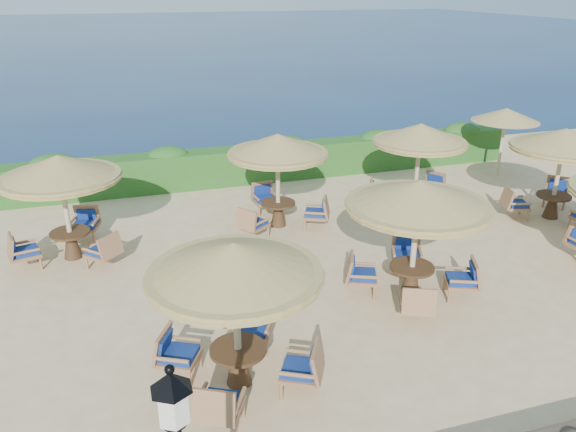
{
  "coord_description": "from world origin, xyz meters",
  "views": [
    {
      "loc": [
        -4.99,
        -10.79,
        6.35
      ],
      "look_at": [
        -1.39,
        0.8,
        1.3
      ],
      "focal_mm": 35.0,
      "sensor_mm": 36.0,
      "label": 1
    }
  ],
  "objects_px": {
    "extra_parasol": "(506,115)",
    "cafe_set_6": "(562,154)",
    "cafe_set_0": "(236,289)",
    "cafe_set_1": "(417,216)",
    "cafe_set_4": "(278,161)",
    "cafe_set_3": "(62,185)",
    "cafe_set_5": "(419,149)"
  },
  "relations": [
    {
      "from": "extra_parasol",
      "to": "cafe_set_1",
      "type": "bearing_deg",
      "value": -137.22
    },
    {
      "from": "cafe_set_5",
      "to": "cafe_set_6",
      "type": "bearing_deg",
      "value": -25.99
    },
    {
      "from": "cafe_set_1",
      "to": "cafe_set_6",
      "type": "distance_m",
      "value": 6.66
    },
    {
      "from": "cafe_set_1",
      "to": "cafe_set_6",
      "type": "relative_size",
      "value": 1.05
    },
    {
      "from": "cafe_set_3",
      "to": "cafe_set_4",
      "type": "distance_m",
      "value": 5.47
    },
    {
      "from": "cafe_set_0",
      "to": "cafe_set_1",
      "type": "distance_m",
      "value": 4.59
    },
    {
      "from": "extra_parasol",
      "to": "cafe_set_6",
      "type": "relative_size",
      "value": 0.83
    },
    {
      "from": "cafe_set_4",
      "to": "cafe_set_6",
      "type": "distance_m",
      "value": 7.97
    },
    {
      "from": "extra_parasol",
      "to": "cafe_set_0",
      "type": "bearing_deg",
      "value": -143.69
    },
    {
      "from": "cafe_set_5",
      "to": "cafe_set_0",
      "type": "bearing_deg",
      "value": -137.53
    },
    {
      "from": "cafe_set_1",
      "to": "cafe_set_4",
      "type": "bearing_deg",
      "value": 110.47
    },
    {
      "from": "cafe_set_0",
      "to": "cafe_set_3",
      "type": "distance_m",
      "value": 6.58
    },
    {
      "from": "extra_parasol",
      "to": "cafe_set_3",
      "type": "relative_size",
      "value": 0.84
    },
    {
      "from": "cafe_set_3",
      "to": "cafe_set_6",
      "type": "distance_m",
      "value": 13.3
    },
    {
      "from": "cafe_set_0",
      "to": "cafe_set_1",
      "type": "bearing_deg",
      "value": 22.68
    },
    {
      "from": "cafe_set_0",
      "to": "cafe_set_3",
      "type": "height_order",
      "value": "same"
    },
    {
      "from": "cafe_set_1",
      "to": "cafe_set_5",
      "type": "bearing_deg",
      "value": 60.13
    },
    {
      "from": "cafe_set_3",
      "to": "cafe_set_6",
      "type": "xyz_separation_m",
      "value": [
        13.22,
        -1.4,
        0.02
      ]
    },
    {
      "from": "extra_parasol",
      "to": "cafe_set_0",
      "type": "distance_m",
      "value": 14.0
    },
    {
      "from": "cafe_set_4",
      "to": "cafe_set_5",
      "type": "distance_m",
      "value": 4.24
    },
    {
      "from": "cafe_set_1",
      "to": "cafe_set_6",
      "type": "height_order",
      "value": "same"
    },
    {
      "from": "extra_parasol",
      "to": "cafe_set_1",
      "type": "xyz_separation_m",
      "value": [
        -7.04,
        -6.52,
        -0.28
      ]
    },
    {
      "from": "cafe_set_1",
      "to": "cafe_set_3",
      "type": "bearing_deg",
      "value": 150.03
    },
    {
      "from": "cafe_set_5",
      "to": "extra_parasol",
      "type": "bearing_deg",
      "value": 24.8
    },
    {
      "from": "extra_parasol",
      "to": "cafe_set_6",
      "type": "height_order",
      "value": "cafe_set_6"
    },
    {
      "from": "cafe_set_3",
      "to": "cafe_set_6",
      "type": "height_order",
      "value": "same"
    },
    {
      "from": "extra_parasol",
      "to": "cafe_set_0",
      "type": "height_order",
      "value": "cafe_set_0"
    },
    {
      "from": "cafe_set_0",
      "to": "cafe_set_4",
      "type": "height_order",
      "value": "same"
    },
    {
      "from": "cafe_set_3",
      "to": "cafe_set_1",
      "type": "bearing_deg",
      "value": -29.97
    },
    {
      "from": "cafe_set_0",
      "to": "cafe_set_6",
      "type": "xyz_separation_m",
      "value": [
        10.31,
        4.49,
        0.1
      ]
    },
    {
      "from": "cafe_set_3",
      "to": "cafe_set_4",
      "type": "height_order",
      "value": "same"
    },
    {
      "from": "cafe_set_3",
      "to": "cafe_set_0",
      "type": "bearing_deg",
      "value": -63.67
    }
  ]
}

